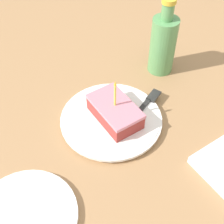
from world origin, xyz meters
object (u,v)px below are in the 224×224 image
(plate, at_px, (112,120))
(fork, at_px, (142,108))
(bottle, at_px, (163,43))
(side_plate, at_px, (25,218))
(cake_slice, at_px, (115,111))

(plate, distance_m, fork, 0.08)
(bottle, height_order, side_plate, bottle)
(bottle, bearing_deg, side_plate, 22.27)
(cake_slice, bearing_deg, side_plate, 21.00)
(cake_slice, distance_m, bottle, 0.26)
(plate, height_order, side_plate, plate)
(cake_slice, relative_size, side_plate, 0.65)
(fork, height_order, side_plate, fork)
(side_plate, bearing_deg, bottle, -157.73)
(bottle, relative_size, side_plate, 1.06)
(cake_slice, distance_m, side_plate, 0.31)
(plate, distance_m, side_plate, 0.30)
(plate, distance_m, bottle, 0.27)
(plate, height_order, bottle, bottle)
(plate, relative_size, side_plate, 1.21)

